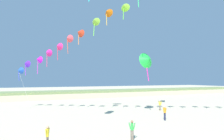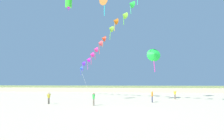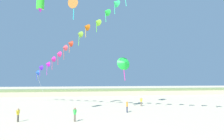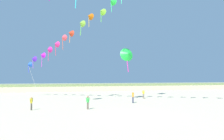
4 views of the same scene
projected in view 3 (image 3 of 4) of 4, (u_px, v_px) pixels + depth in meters
The scene contains 10 objects.
ground_plane at pixel (117, 132), 18.11m from camera, with size 240.00×240.00×0.00m, color beige.
dune_ridge at pixel (89, 92), 60.65m from camera, with size 120.00×8.65×1.88m.
person_near_left at pixel (18, 114), 22.52m from camera, with size 0.38×0.48×1.56m.
person_near_right at pixel (141, 101), 35.81m from camera, with size 0.47×0.43×1.59m.
person_mid_center at pixel (75, 114), 22.68m from camera, with size 0.47×0.42×1.58m.
person_far_left at pixel (127, 106), 28.94m from camera, with size 0.23×0.60×1.72m.
kite_banner_string at pixel (96, 21), 30.96m from camera, with size 24.27×31.36×22.22m.
large_kite_low_lead at pixel (40, 1), 25.30m from camera, with size 1.40×1.44×2.66m.
large_kite_high_solo at pixel (124, 63), 33.70m from camera, with size 2.43×1.62×4.18m.
large_kite_outer_drift at pixel (74, 3), 32.85m from camera, with size 2.02×1.59×3.71m.
Camera 3 is at (-3.59, -18.00, 4.80)m, focal length 32.00 mm.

